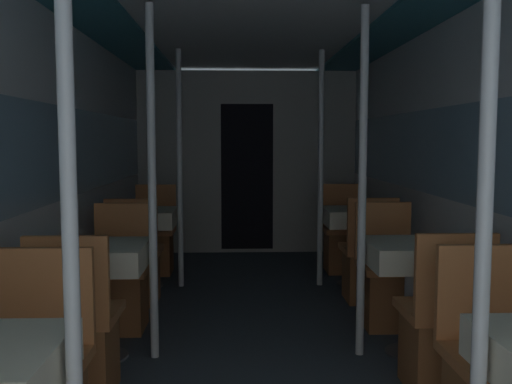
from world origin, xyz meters
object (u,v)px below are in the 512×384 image
(support_pole_right_0, at_px, (484,227))
(support_pole_left_1, at_px, (152,185))
(support_pole_left_0, at_px, (70,230))
(chair_left_far_1, at_px, (120,290))
(chair_left_far_2, at_px, (154,245))
(chair_right_near_1, at_px, (442,340))
(support_pole_left_2, at_px, (180,170))
(dining_table_right_2, at_px, (354,220))
(support_pole_right_1, at_px, (362,184))
(chair_right_far_1, at_px, (388,287))
(dining_table_left_2, at_px, (145,221))
(dining_table_left_1, at_px, (101,262))
(dining_table_right_1, at_px, (412,259))
(chair_right_near_2, at_px, (367,268))
(chair_left_near_2, at_px, (136,270))
(chair_left_near_1, at_px, (78,345))
(support_pole_right_2, at_px, (321,169))
(chair_right_far_2, at_px, (343,244))

(support_pole_right_0, bearing_deg, support_pole_left_1, 126.75)
(support_pole_left_0, distance_m, chair_left_far_1, 2.52)
(chair_left_far_2, height_order, chair_right_near_1, same)
(support_pole_left_2, relative_size, dining_table_right_2, 3.02)
(support_pole_right_1, relative_size, dining_table_right_2, 3.02)
(chair_right_far_1, relative_size, support_pole_right_1, 0.41)
(dining_table_left_2, bearing_deg, dining_table_left_1, -90.00)
(support_pole_left_0, relative_size, dining_table_right_1, 3.02)
(dining_table_left_1, xyz_separation_m, chair_right_near_1, (2.00, -0.56, -0.34))
(support_pole_right_1, bearing_deg, chair_right_near_2, 74.85)
(support_pole_left_0, height_order, chair_left_near_2, support_pole_left_0)
(chair_left_near_1, xyz_separation_m, dining_table_right_1, (2.00, 0.56, 0.34))
(support_pole_right_0, bearing_deg, support_pole_left_2, 110.47)
(chair_left_near_2, xyz_separation_m, chair_right_near_1, (2.00, -1.79, 0.00))
(dining_table_left_1, xyz_separation_m, support_pole_right_2, (1.67, 1.79, 0.49))
(dining_table_left_1, height_order, chair_left_far_1, chair_left_far_1)
(chair_left_near_2, distance_m, dining_table_right_1, 2.37)
(support_pole_right_0, xyz_separation_m, support_pole_right_2, (0.00, 3.58, 0.00))
(chair_left_near_1, height_order, dining_table_right_1, chair_left_near_1)
(dining_table_left_1, bearing_deg, chair_right_far_2, 49.64)
(chair_left_far_1, distance_m, support_pole_left_1, 1.05)
(chair_left_near_1, bearing_deg, chair_right_far_1, 29.42)
(chair_left_far_1, height_order, dining_table_left_2, chair_left_far_1)
(dining_table_right_2, bearing_deg, dining_table_left_2, 180.00)
(dining_table_right_2, bearing_deg, support_pole_right_1, -100.51)
(chair_right_far_1, xyz_separation_m, dining_table_right_2, (0.00, 1.23, 0.34))
(chair_right_near_2, bearing_deg, support_pole_right_0, -96.28)
(chair_right_near_2, distance_m, chair_right_far_2, 1.13)
(chair_left_near_1, relative_size, chair_right_far_1, 1.00)
(support_pole_left_1, relative_size, chair_right_far_2, 2.43)
(chair_left_far_1, relative_size, support_pole_left_2, 0.41)
(support_pole_left_2, bearing_deg, support_pole_left_1, -90.00)
(chair_left_near_1, height_order, dining_table_left_2, chair_left_near_1)
(chair_left_far_2, bearing_deg, support_pole_left_0, 94.58)
(chair_right_far_1, bearing_deg, support_pole_left_0, 54.67)
(chair_left_far_1, xyz_separation_m, chair_right_near_2, (2.00, 0.66, 0.00))
(chair_left_far_2, height_order, dining_table_right_1, chair_left_far_2)
(chair_right_near_2, bearing_deg, chair_left_near_1, -138.18)
(dining_table_right_2, xyz_separation_m, support_pole_right_2, (-0.33, 0.00, 0.49))
(support_pole_right_2, bearing_deg, support_pole_left_0, -110.47)
(support_pole_left_2, bearing_deg, chair_left_far_2, 120.48)
(support_pole_left_2, height_order, support_pole_right_1, same)
(chair_left_far_2, distance_m, support_pole_right_2, 1.94)
(chair_right_far_2, height_order, support_pole_right_2, support_pole_right_2)
(support_pole_left_0, xyz_separation_m, chair_left_near_2, (-0.33, 3.02, -0.83))
(dining_table_left_2, bearing_deg, support_pole_left_2, 0.00)
(dining_table_left_2, height_order, chair_left_near_2, chair_left_near_2)
(support_pole_left_1, bearing_deg, chair_left_far_2, 98.03)
(support_pole_right_0, relative_size, support_pole_right_1, 1.00)
(support_pole_left_1, distance_m, support_pole_right_0, 2.23)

